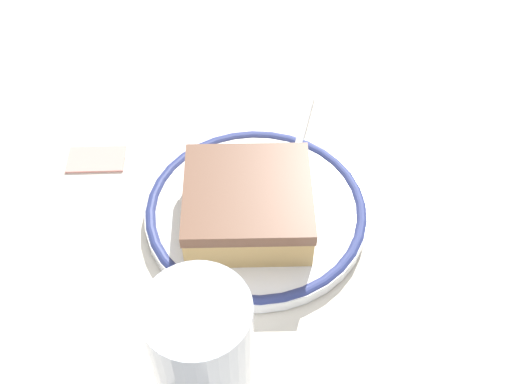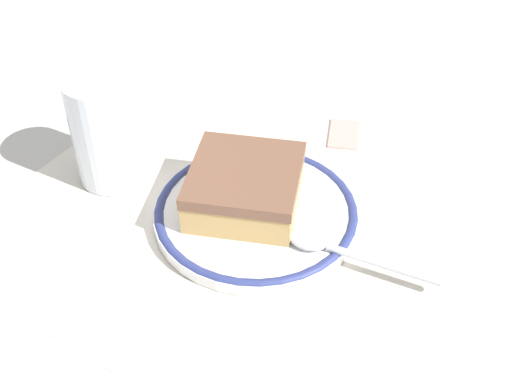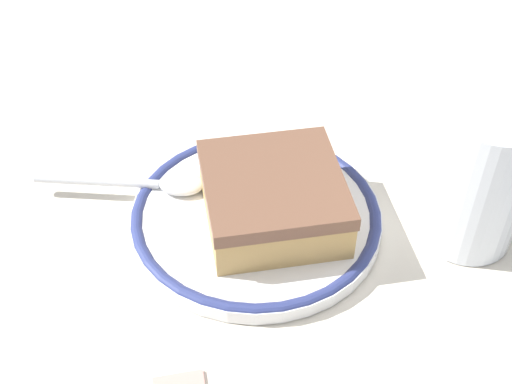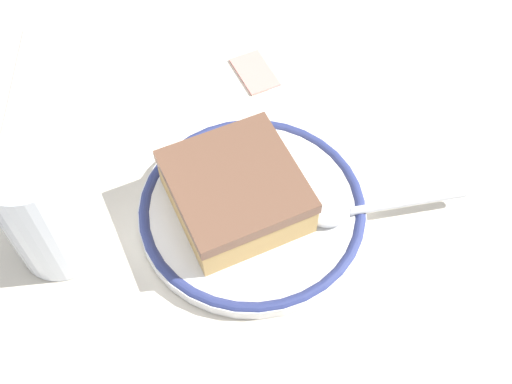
% 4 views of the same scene
% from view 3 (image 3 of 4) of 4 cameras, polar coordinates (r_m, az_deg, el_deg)
% --- Properties ---
extents(ground_plane, '(2.40, 2.40, 0.00)m').
position_cam_3_polar(ground_plane, '(0.48, 0.98, -4.54)').
color(ground_plane, '#B7B2A8').
extents(placemat, '(0.41, 0.40, 0.00)m').
position_cam_3_polar(placemat, '(0.48, 0.98, -4.48)').
color(placemat, beige).
rests_on(placemat, ground_plane).
extents(plate, '(0.18, 0.18, 0.01)m').
position_cam_3_polar(plate, '(0.49, -0.00, -2.04)').
color(plate, white).
rests_on(plate, placemat).
extents(cake_slice, '(0.12, 0.12, 0.04)m').
position_cam_3_polar(cake_slice, '(0.47, 1.36, -0.46)').
color(cake_slice, tan).
rests_on(cake_slice, plate).
extents(spoon, '(0.03, 0.13, 0.01)m').
position_cam_3_polar(spoon, '(0.51, -8.46, 0.75)').
color(spoon, silver).
rests_on(spoon, plate).
extents(cup, '(0.06, 0.06, 0.10)m').
position_cam_3_polar(cup, '(0.48, 17.86, 0.39)').
color(cup, silver).
rests_on(cup, placemat).
extents(napkin, '(0.15, 0.16, 0.00)m').
position_cam_3_polar(napkin, '(0.44, -16.40, -12.48)').
color(napkin, white).
rests_on(napkin, placemat).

